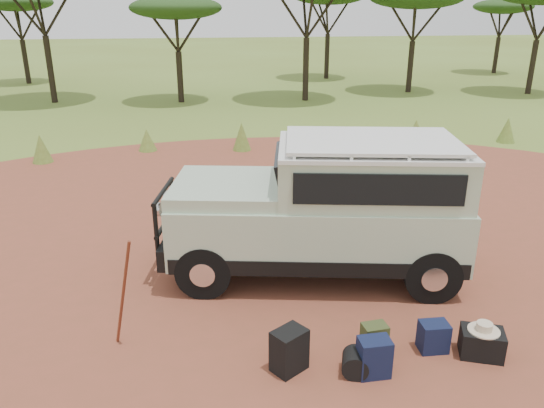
{
  "coord_description": "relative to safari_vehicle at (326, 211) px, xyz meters",
  "views": [
    {
      "loc": [
        -1.55,
        -7.76,
        4.43
      ],
      "look_at": [
        -0.18,
        1.19,
        1.0
      ],
      "focal_mm": 35.0,
      "sensor_mm": 36.0,
      "label": 1
    }
  ],
  "objects": [
    {
      "name": "ground",
      "position": [
        -0.6,
        -0.29,
        -1.16
      ],
      "size": [
        140.0,
        140.0,
        0.0
      ],
      "primitive_type": "plane",
      "color": "#5D6B26",
      "rests_on": "ground"
    },
    {
      "name": "dirt_clearing",
      "position": [
        -0.6,
        -0.29,
        -1.16
      ],
      "size": [
        23.0,
        23.0,
        0.01
      ],
      "primitive_type": "cylinder",
      "color": "brown",
      "rests_on": "ground"
    },
    {
      "name": "grass_fringe",
      "position": [
        -0.49,
        8.38,
        -0.76
      ],
      "size": [
        36.6,
        1.6,
        0.9
      ],
      "color": "#5D6B26",
      "rests_on": "ground"
    },
    {
      "name": "safari_vehicle",
      "position": [
        0.0,
        0.0,
        0.0
      ],
      "size": [
        5.22,
        2.84,
        2.41
      ],
      "rotation": [
        0.0,
        0.0,
        -0.19
      ],
      "color": "#A7BCA0",
      "rests_on": "ground"
    },
    {
      "name": "walking_staff",
      "position": [
        -3.17,
        -1.68,
        -0.34
      ],
      "size": [
        0.4,
        0.35,
        1.66
      ],
      "primitive_type": "cylinder",
      "rotation": [
        0.27,
        0.0,
        0.86
      ],
      "color": "maroon",
      "rests_on": "ground"
    },
    {
      "name": "backpack_black",
      "position": [
        -1.08,
        -2.5,
        -0.87
      ],
      "size": [
        0.53,
        0.5,
        0.58
      ],
      "primitive_type": "cube",
      "rotation": [
        0.0,
        0.0,
        0.59
      ],
      "color": "black",
      "rests_on": "ground"
    },
    {
      "name": "backpack_navy",
      "position": [
        -0.04,
        -2.76,
        -0.9
      ],
      "size": [
        0.4,
        0.29,
        0.52
      ],
      "primitive_type": "cube",
      "rotation": [
        0.0,
        0.0,
        0.02
      ],
      "color": "#131A3D",
      "rests_on": "ground"
    },
    {
      "name": "backpack_olive",
      "position": [
        0.1,
        -2.35,
        -0.94
      ],
      "size": [
        0.35,
        0.27,
        0.45
      ],
      "primitive_type": "cube",
      "rotation": [
        0.0,
        0.0,
        0.1
      ],
      "color": "#38441F",
      "rests_on": "ground"
    },
    {
      "name": "duffel_navy",
      "position": [
        0.92,
        -2.39,
        -0.95
      ],
      "size": [
        0.39,
        0.29,
        0.42
      ],
      "primitive_type": "cube",
      "rotation": [
        0.0,
        0.0,
        -0.03
      ],
      "color": "#131A3D",
      "rests_on": "ground"
    },
    {
      "name": "hard_case",
      "position": [
        1.51,
        -2.6,
        -0.97
      ],
      "size": [
        0.65,
        0.56,
        0.39
      ],
      "primitive_type": "cube",
      "rotation": [
        0.0,
        0.0,
        -0.37
      ],
      "color": "black",
      "rests_on": "ground"
    },
    {
      "name": "stuff_sack",
      "position": [
        -0.27,
        -2.71,
        -1.0
      ],
      "size": [
        0.42,
        0.42,
        0.34
      ],
      "primitive_type": "cylinder",
      "rotation": [
        1.57,
        0.0,
        -0.31
      ],
      "color": "black",
      "rests_on": "ground"
    },
    {
      "name": "safari_hat",
      "position": [
        1.51,
        -2.6,
        -0.73
      ],
      "size": [
        0.41,
        0.41,
        0.12
      ],
      "color": "beige",
      "rests_on": "hard_case"
    }
  ]
}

